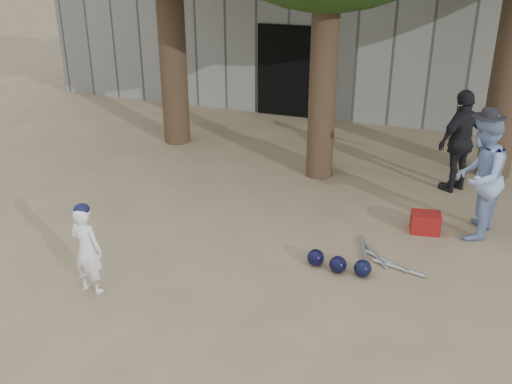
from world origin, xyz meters
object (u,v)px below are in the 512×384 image
at_px(spectator_blue, 479,177).
at_px(spectator_dark, 461,141).
at_px(boy_player, 87,250).
at_px(red_bag, 425,223).

distance_m(spectator_blue, spectator_dark, 1.72).
bearing_deg(boy_player, spectator_blue, -139.25).
bearing_deg(boy_player, red_bag, -136.08).
relative_size(boy_player, spectator_dark, 0.64).
height_order(boy_player, spectator_blue, spectator_blue).
bearing_deg(red_bag, boy_player, -139.56).
relative_size(boy_player, spectator_blue, 0.62).
relative_size(spectator_blue, red_bag, 4.36).
bearing_deg(red_bag, spectator_blue, 13.18).
distance_m(boy_player, red_bag, 4.83).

